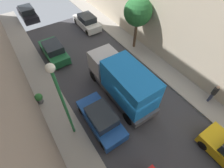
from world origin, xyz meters
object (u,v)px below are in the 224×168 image
pedestrian (214,93)px  potted_plant_1 (39,98)px  street_tree_1 (138,12)px  parked_car_left_1 (101,119)px  parked_car_left_3 (28,13)px  parked_car_left_2 (54,51)px  parked_car_right_2 (87,22)px  lamp_post (61,96)px  delivery_truck (122,81)px

pedestrian → potted_plant_1: pedestrian is taller
street_tree_1 → parked_car_left_1: bearing=-142.5°
parked_car_left_1 → parked_car_left_3: same height
parked_car_left_2 → parked_car_right_2: size_ratio=1.00×
parked_car_left_1 → parked_car_left_2: size_ratio=1.00×
parked_car_left_3 → lamp_post: size_ratio=0.67×
parked_car_left_1 → parked_car_right_2: bearing=66.2°
parked_car_left_1 → pedestrian: pedestrian is taller
parked_car_left_1 → parked_car_left_3: (0.00, 18.39, 0.00)m
parked_car_left_2 → pedestrian: (8.17, -12.08, 0.35)m
street_tree_1 → potted_plant_1: (-10.66, -1.62, -3.26)m
parked_car_left_3 → street_tree_1: street_tree_1 is taller
parked_car_left_1 → pedestrian: 8.72m
parked_car_left_2 → potted_plant_1: (-3.04, -4.83, -0.07)m
parked_car_left_2 → delivery_truck: size_ratio=0.64×
pedestrian → parked_car_left_2: bearing=124.1°
parked_car_left_2 → lamp_post: (-1.90, -8.54, 3.46)m
delivery_truck → potted_plant_1: size_ratio=7.30×
parked_car_right_2 → delivery_truck: bearing=-103.9°
parked_car_left_1 → pedestrian: size_ratio=2.44×
parked_car_left_3 → parked_car_right_2: size_ratio=1.00×
parked_car_left_2 → pedestrian: 14.59m
delivery_truck → pedestrian: 7.00m
delivery_truck → street_tree_1: 7.03m
delivery_truck → parked_car_right_2: bearing=76.1°
delivery_truck → pedestrian: delivery_truck is taller
delivery_truck → street_tree_1: (4.92, 4.55, 2.12)m
parked_car_left_3 → street_tree_1: bearing=-58.7°
parked_car_right_2 → lamp_post: (-7.30, -11.72, 3.46)m
parked_car_left_1 → parked_car_left_3: size_ratio=1.00×
parked_car_right_2 → lamp_post: 14.24m
parked_car_left_3 → pedestrian: bearing=-69.1°
parked_car_left_2 → parked_car_left_1: bearing=-90.0°
parked_car_left_3 → lamp_post: 18.30m
parked_car_left_3 → potted_plant_1: 14.49m
delivery_truck → pedestrian: (5.47, -4.32, -0.71)m
potted_plant_1 → street_tree_1: bearing=8.7°
parked_car_right_2 → pedestrian: size_ratio=2.44×
lamp_post → parked_car_left_2: bearing=77.5°
potted_plant_1 → lamp_post: bearing=-72.9°
parked_car_right_2 → parked_car_left_1: bearing=-113.8°
pedestrian → delivery_truck: bearing=141.7°
parked_car_left_3 → pedestrian: pedestrian is taller
street_tree_1 → lamp_post: (-9.52, -5.33, 0.28)m
parked_car_right_2 → delivery_truck: delivery_truck is taller
parked_car_left_3 → street_tree_1: (7.62, -12.54, 3.19)m
parked_car_left_1 → lamp_post: (-1.90, 0.52, 3.46)m
parked_car_right_2 → delivery_truck: (-2.70, -10.94, 1.07)m
parked_car_left_3 → parked_car_left_1: bearing=-90.0°
delivery_truck → street_tree_1: bearing=42.8°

